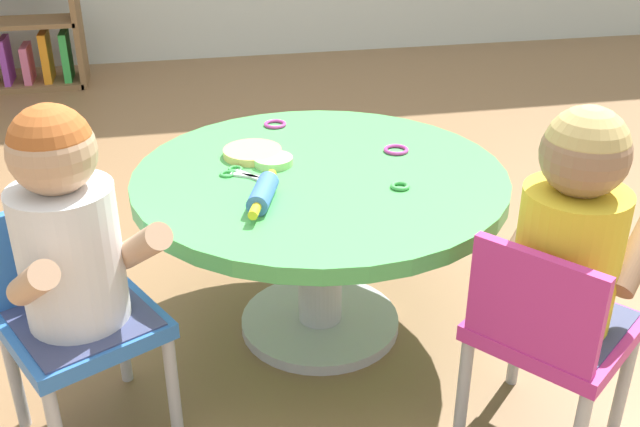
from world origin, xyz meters
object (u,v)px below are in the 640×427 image
seated_child_right (573,230)px  craft_scissors (240,174)px  rolling_pin (263,193)px  seated_child_left (67,229)px  child_chair_left (76,314)px  craft_table (320,208)px  child_chair_right (548,332)px

seated_child_right → craft_scissors: 0.81m
rolling_pin → seated_child_left: bearing=-159.6°
child_chair_left → craft_scissors: child_chair_left is taller
child_chair_left → seated_child_right: seated_child_right is taller
craft_table → seated_child_right: 0.67m
craft_table → seated_child_left: (-0.58, -0.30, 0.16)m
child_chair_right → craft_scissors: 0.82m
child_chair_right → seated_child_left: bearing=166.2°
rolling_pin → craft_table: bearing=42.0°
child_chair_left → craft_scissors: 0.52m
seated_child_left → child_chair_right: 1.01m
rolling_pin → craft_scissors: rolling_pin is taller
craft_table → child_chair_right: (0.37, -0.54, -0.06)m
rolling_pin → craft_scissors: size_ratio=1.66×
seated_child_right → craft_table: bearing=128.3°
seated_child_left → seated_child_right: size_ratio=1.00×
child_chair_left → seated_child_right: (1.00, -0.25, 0.23)m
child_chair_left → rolling_pin: 0.49m
seated_child_right → child_chair_right: bearing=-142.2°
seated_child_left → rolling_pin: size_ratio=2.27×
craft_scissors → craft_table: bearing=-6.6°
seated_child_left → craft_table: bearing=27.6°
seated_child_left → child_chair_right: bearing=-13.8°
craft_table → seated_child_left: size_ratio=1.86×
craft_table → rolling_pin: bearing=-138.0°
seated_child_right → rolling_pin: seated_child_right is taller
craft_scissors → rolling_pin: bearing=-78.6°
craft_table → seated_child_right: bearing=-51.7°
craft_table → child_chair_right: size_ratio=1.77×
child_chair_right → seated_child_right: 0.23m
child_chair_right → rolling_pin: (-0.54, 0.39, 0.19)m
seated_child_right → rolling_pin: size_ratio=2.27×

